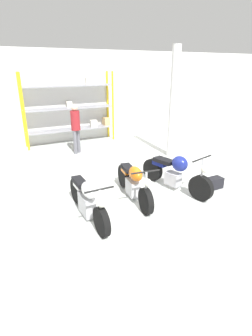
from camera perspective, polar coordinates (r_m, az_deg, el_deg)
ground_plane at (r=6.18m, az=1.71°, el=-7.27°), size 30.00×30.00×0.00m
back_wall at (r=11.13m, az=-13.72°, el=14.69°), size 30.00×0.08×3.60m
shelving_rack at (r=10.91m, az=-11.32°, el=12.66°), size 3.59×0.63×2.79m
support_pillar at (r=9.06m, az=10.29°, el=13.59°), size 0.28×0.28×3.60m
motorcycle_white at (r=5.44m, az=-8.37°, el=-6.76°), size 0.55×2.05×0.94m
motorcycle_orange at (r=6.14m, az=1.66°, el=-3.10°), size 0.63×2.05×0.96m
motorcycle_blue at (r=6.69m, az=10.67°, el=-0.99°), size 0.84×2.13×1.04m
person_browsing at (r=9.51m, az=-10.91°, el=9.24°), size 0.44×0.44×1.76m
toolbox at (r=7.14m, az=18.61°, el=-3.11°), size 0.44×0.26×0.28m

